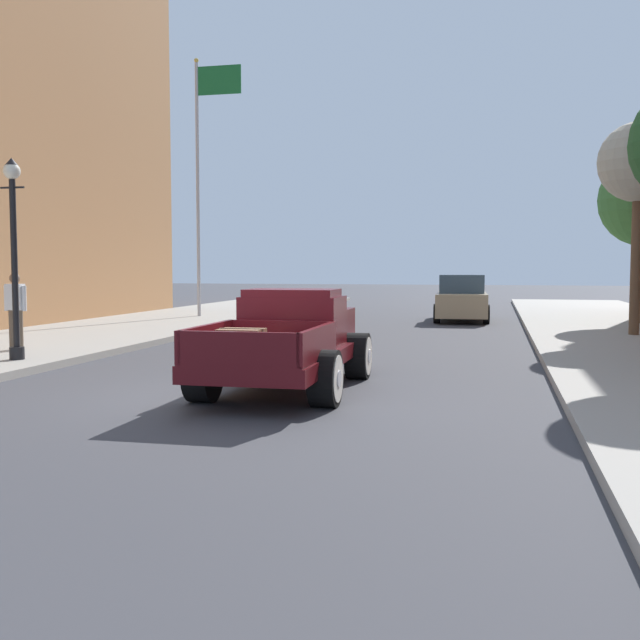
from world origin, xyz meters
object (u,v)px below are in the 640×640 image
hotrod_truck_maroon (291,340)px  flagpole (203,159)px  street_tree_second (639,165)px  street_lamp_near (14,243)px  car_background_tan (462,299)px  pedestrian_sidewalk_left (15,307)px

hotrod_truck_maroon → flagpole: bearing=116.7°
street_tree_second → hotrod_truck_maroon: bearing=-125.6°
hotrod_truck_maroon → street_lamp_near: size_ratio=1.29×
street_lamp_near → car_background_tan: bearing=61.5°
street_lamp_near → street_tree_second: street_tree_second is taller
pedestrian_sidewalk_left → street_lamp_near: 2.21m
car_background_tan → flagpole: size_ratio=0.48×
street_lamp_near → street_tree_second: 15.24m
flagpole → street_tree_second: flagpole is taller
pedestrian_sidewalk_left → street_tree_second: street_tree_second is taller
hotrod_truck_maroon → street_tree_second: 12.24m
pedestrian_sidewalk_left → street_tree_second: 15.63m
street_tree_second → car_background_tan: bearing=127.7°
car_background_tan → street_tree_second: (4.72, -6.12, 3.81)m
street_lamp_near → flagpole: (-1.23, 12.82, 3.39)m
hotrod_truck_maroon → pedestrian_sidewalk_left: pedestrian_sidewalk_left is taller
car_background_tan → pedestrian_sidewalk_left: (-8.87, -13.00, 0.32)m
car_background_tan → flagpole: bearing=-169.8°
street_lamp_near → flagpole: flagpole is taller
flagpole → street_tree_second: (13.79, -4.48, -1.19)m
street_lamp_near → street_tree_second: bearing=33.6°
street_lamp_near → flagpole: bearing=95.5°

